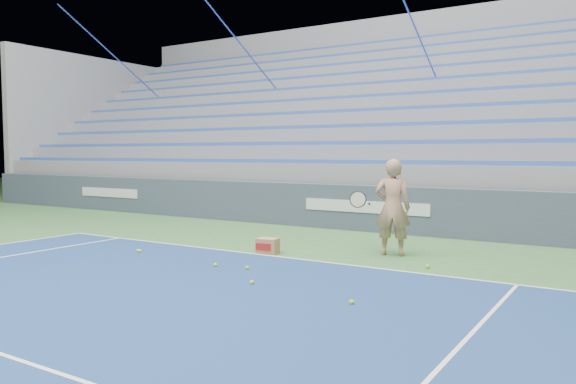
# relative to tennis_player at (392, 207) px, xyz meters

# --- Properties ---
(sponsor_barrier) EXTENTS (30.00, 0.32, 1.10)m
(sponsor_barrier) POSITION_rel_tennis_player_xyz_m (-1.71, 2.70, -0.34)
(sponsor_barrier) COLOR #3D495C
(sponsor_barrier) RESTS_ON ground
(bleachers) EXTENTS (31.00, 9.15, 7.30)m
(bleachers) POSITION_rel_tennis_player_xyz_m (-1.71, 8.42, 1.47)
(bleachers) COLOR gray
(bleachers) RESTS_ON ground
(tennis_player) EXTENTS (0.97, 0.91, 1.77)m
(tennis_player) POSITION_rel_tennis_player_xyz_m (0.00, 0.00, 0.00)
(tennis_player) COLOR tan
(tennis_player) RESTS_ON ground
(ball_box) EXTENTS (0.43, 0.36, 0.29)m
(ball_box) POSITION_rel_tennis_player_xyz_m (-2.04, -1.07, -0.74)
(ball_box) COLOR #A87B51
(ball_box) RESTS_ON ground
(tennis_ball_0) EXTENTS (0.07, 0.07, 0.07)m
(tennis_ball_0) POSITION_rel_tennis_player_xyz_m (-1.48, -2.47, -0.85)
(tennis_ball_0) COLOR #B6E32E
(tennis_ball_0) RESTS_ON ground
(tennis_ball_1) EXTENTS (0.07, 0.07, 0.07)m
(tennis_ball_1) POSITION_rel_tennis_player_xyz_m (-4.10, -2.31, -0.85)
(tennis_ball_1) COLOR #B6E32E
(tennis_ball_1) RESTS_ON ground
(tennis_ball_2) EXTENTS (0.07, 0.07, 0.07)m
(tennis_ball_2) POSITION_rel_tennis_player_xyz_m (0.94, -0.81, -0.85)
(tennis_ball_2) COLOR #B6E32E
(tennis_ball_2) RESTS_ON ground
(tennis_ball_3) EXTENTS (0.07, 0.07, 0.07)m
(tennis_ball_3) POSITION_rel_tennis_player_xyz_m (0.85, -3.47, -0.85)
(tennis_ball_3) COLOR #B6E32E
(tennis_ball_3) RESTS_ON ground
(tennis_ball_4) EXTENTS (0.07, 0.07, 0.07)m
(tennis_ball_4) POSITION_rel_tennis_player_xyz_m (-0.82, -3.26, -0.85)
(tennis_ball_4) COLOR #B6E32E
(tennis_ball_4) RESTS_ON ground
(tennis_ball_5) EXTENTS (0.07, 0.07, 0.07)m
(tennis_ball_5) POSITION_rel_tennis_player_xyz_m (-2.06, -2.57, -0.85)
(tennis_ball_5) COLOR #B6E32E
(tennis_ball_5) RESTS_ON ground
(tennis_ball_6) EXTENTS (0.07, 0.07, 0.07)m
(tennis_ball_6) POSITION_rel_tennis_player_xyz_m (-4.16, -2.30, -0.85)
(tennis_ball_6) COLOR #B6E32E
(tennis_ball_6) RESTS_ON ground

